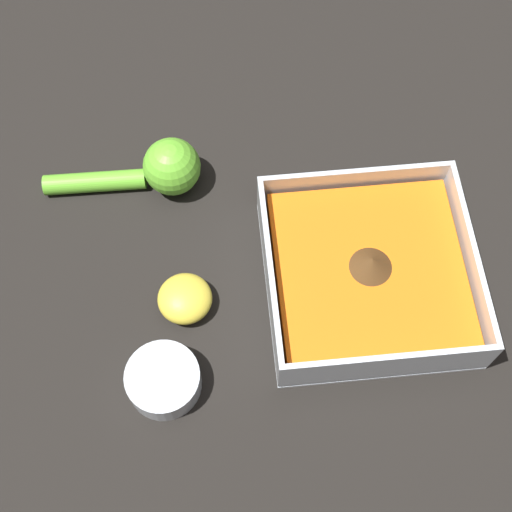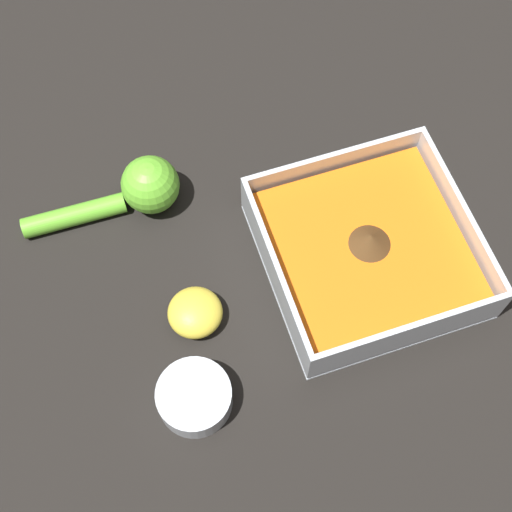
{
  "view_description": "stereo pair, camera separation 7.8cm",
  "coord_description": "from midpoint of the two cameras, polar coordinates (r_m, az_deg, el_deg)",
  "views": [
    {
      "loc": [
        0.31,
        -0.14,
        0.73
      ],
      "look_at": [
        -0.04,
        -0.11,
        0.03
      ],
      "focal_mm": 50.0,
      "sensor_mm": 36.0,
      "label": 1
    },
    {
      "loc": [
        0.29,
        -0.22,
        0.73
      ],
      "look_at": [
        -0.04,
        -0.11,
        0.03
      ],
      "focal_mm": 50.0,
      "sensor_mm": 36.0,
      "label": 2
    }
  ],
  "objects": [
    {
      "name": "spice_bowl",
      "position": [
        0.75,
        -4.43,
        -10.23
      ],
      "size": [
        0.08,
        0.08,
        0.03
      ],
      "color": "silver",
      "rests_on": "ground_plane"
    },
    {
      "name": "lemon_squeezer",
      "position": [
        0.84,
        -5.26,
        6.66
      ],
      "size": [
        0.07,
        0.19,
        0.07
      ],
      "rotation": [
        0.0,
        0.0,
        1.55
      ],
      "color": "#6BC633",
      "rests_on": "ground_plane"
    },
    {
      "name": "square_dish",
      "position": [
        0.8,
        11.72,
        -1.74
      ],
      "size": [
        0.22,
        0.22,
        0.07
      ],
      "color": "silver",
      "rests_on": "ground_plane"
    },
    {
      "name": "lemon_half",
      "position": [
        0.78,
        -2.87,
        -3.77
      ],
      "size": [
        0.06,
        0.06,
        0.03
      ],
      "color": "yellow",
      "rests_on": "ground_plane"
    },
    {
      "name": "ground_plane",
      "position": [
        0.81,
        10.74,
        -2.92
      ],
      "size": [
        4.0,
        4.0,
        0.0
      ],
      "primitive_type": "plane",
      "color": "black"
    }
  ]
}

